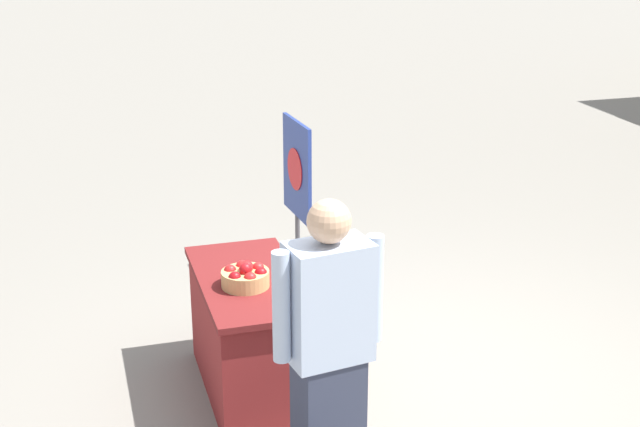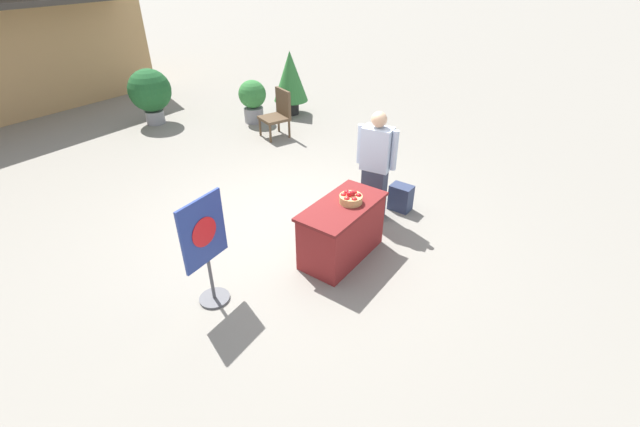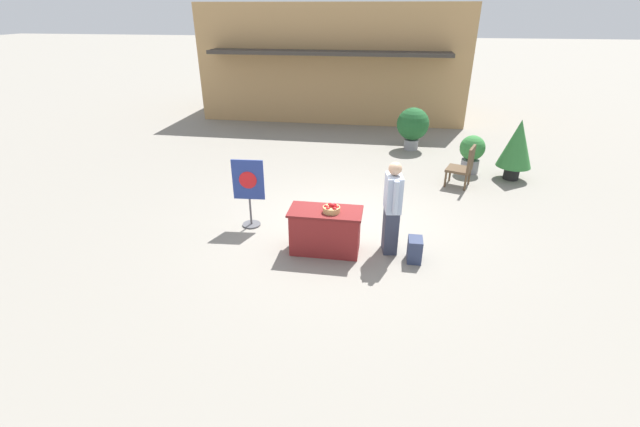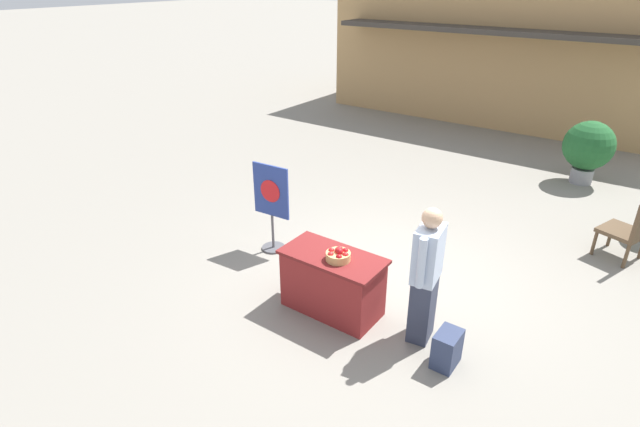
% 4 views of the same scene
% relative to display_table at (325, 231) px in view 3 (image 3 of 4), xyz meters
% --- Properties ---
extents(ground_plane, '(120.00, 120.00, 0.00)m').
position_rel_display_table_xyz_m(ground_plane, '(0.21, 0.98, -0.40)').
color(ground_plane, gray).
extents(storefront_building, '(9.78, 5.23, 4.12)m').
position_rel_display_table_xyz_m(storefront_building, '(-1.23, 11.31, 1.66)').
color(storefront_building, tan).
rests_on(storefront_building, ground_plane).
extents(display_table, '(1.27, 0.64, 0.80)m').
position_rel_display_table_xyz_m(display_table, '(0.00, 0.00, 0.00)').
color(display_table, maroon).
rests_on(display_table, ground_plane).
extents(apple_basket, '(0.30, 0.30, 0.16)m').
position_rel_display_table_xyz_m(apple_basket, '(0.11, -0.05, 0.46)').
color(apple_basket, tan).
rests_on(apple_basket, display_table).
extents(person_visitor, '(0.32, 0.60, 1.67)m').
position_rel_display_table_xyz_m(person_visitor, '(1.13, 0.17, 0.45)').
color(person_visitor, '#33384C').
rests_on(person_visitor, ground_plane).
extents(backpack, '(0.24, 0.34, 0.42)m').
position_rel_display_table_xyz_m(backpack, '(1.56, -0.09, -0.19)').
color(backpack, '#2D3856').
rests_on(backpack, ground_plane).
extents(poster_board, '(0.62, 0.36, 1.38)m').
position_rel_display_table_xyz_m(poster_board, '(-1.61, 0.74, 0.36)').
color(poster_board, '#4C4C51').
rests_on(poster_board, ground_plane).
extents(patio_chair, '(0.70, 0.70, 1.01)m').
position_rel_display_table_xyz_m(patio_chair, '(2.84, 3.54, 0.14)').
color(patio_chair, brown).
rests_on(patio_chair, ground_plane).
extents(potted_plant_near_left, '(0.96, 0.96, 1.27)m').
position_rel_display_table_xyz_m(potted_plant_near_left, '(1.71, 6.45, 0.35)').
color(potted_plant_near_left, gray).
rests_on(potted_plant_near_left, ground_plane).
extents(potted_plant_near_right, '(0.64, 0.64, 0.99)m').
position_rel_display_table_xyz_m(potted_plant_near_right, '(3.18, 4.63, 0.16)').
color(potted_plant_near_right, gray).
rests_on(potted_plant_near_right, ground_plane).
extents(potted_plant_far_right, '(0.84, 0.84, 1.53)m').
position_rel_display_table_xyz_m(potted_plant_far_right, '(4.15, 4.27, 0.49)').
color(potted_plant_far_right, black).
rests_on(potted_plant_far_right, ground_plane).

